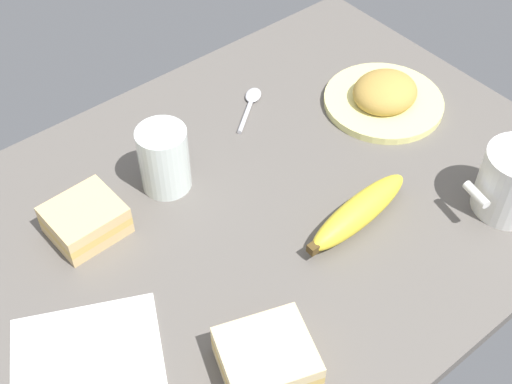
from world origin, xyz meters
TOP-DOWN VIEW (x-y plane):
  - tabletop at (0.00, 0.00)cm, footprint 90.00×64.00cm
  - plate_of_food at (-28.79, -4.10)cm, footprint 18.43×18.43cm
  - sandwich_main at (14.23, 19.31)cm, footprint 12.31×11.70cm
  - sandwich_side at (19.55, -10.58)cm, footprint 9.37×8.50cm
  - glass_of_milk at (6.77, -11.15)cm, footprint 6.82×6.82cm
  - banana at (-8.77, 10.39)cm, footprint 18.13×5.63cm
  - spoon at (-12.92, -17.20)cm, footprint 9.38×7.72cm
  - paper_napkin at (29.61, 6.93)cm, footprint 22.24×22.24cm

SIDE VIEW (x-z plane):
  - tabletop at x=0.00cm, z-range 0.00..2.00cm
  - paper_napkin at x=29.61cm, z-range 2.00..2.30cm
  - spoon at x=-12.92cm, z-range 1.98..2.78cm
  - plate_of_food at x=-28.79cm, z-range 1.06..6.22cm
  - banana at x=-8.77cm, z-range 2.00..6.01cm
  - sandwich_main at x=14.23cm, z-range 2.00..6.40cm
  - sandwich_side at x=19.55cm, z-range 2.00..6.40cm
  - glass_of_milk at x=6.77cm, z-range 1.66..11.24cm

